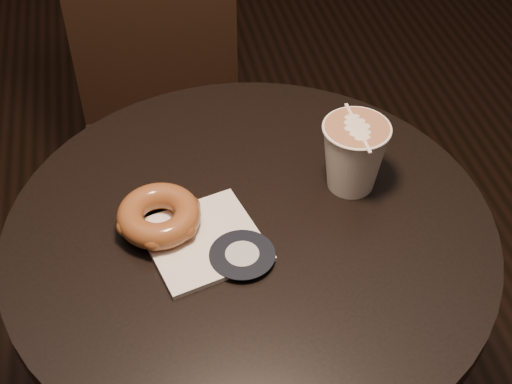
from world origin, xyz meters
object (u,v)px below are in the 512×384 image
(chair, at_px, (161,106))
(latte_cup, at_px, (353,156))
(cafe_table, at_px, (251,311))
(pastry_bag, at_px, (204,241))
(doughnut, at_px, (159,216))

(chair, height_order, latte_cup, chair)
(cafe_table, xyz_separation_m, chair, (-0.08, 0.62, -0.04))
(pastry_bag, xyz_separation_m, doughnut, (-0.06, 0.04, 0.02))
(cafe_table, distance_m, doughnut, 0.26)
(latte_cup, bearing_deg, doughnut, -173.33)
(cafe_table, height_order, pastry_bag, pastry_bag)
(cafe_table, xyz_separation_m, pastry_bag, (-0.07, -0.02, 0.20))
(chair, bearing_deg, doughnut, -90.07)
(doughnut, bearing_deg, chair, 85.66)
(cafe_table, distance_m, pastry_bag, 0.22)
(chair, xyz_separation_m, latte_cup, (0.24, -0.57, 0.29))
(chair, xyz_separation_m, doughnut, (-0.05, -0.60, 0.26))
(pastry_bag, distance_m, latte_cup, 0.25)
(pastry_bag, relative_size, latte_cup, 1.37)
(cafe_table, relative_size, latte_cup, 6.85)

